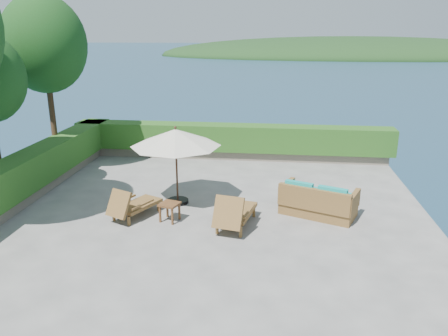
# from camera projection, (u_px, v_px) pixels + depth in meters

# --- Properties ---
(ground) EXTENTS (12.00, 12.00, 0.00)m
(ground) POSITION_uv_depth(u_px,v_px,m) (210.00, 214.00, 12.05)
(ground) COLOR gray
(ground) RESTS_ON ground
(foundation) EXTENTS (12.00, 12.00, 3.00)m
(foundation) POSITION_uv_depth(u_px,v_px,m) (210.00, 264.00, 12.52)
(foundation) COLOR #4E483E
(foundation) RESTS_ON ocean
(ocean) EXTENTS (600.00, 600.00, 0.00)m
(ocean) POSITION_uv_depth(u_px,v_px,m) (211.00, 307.00, 12.95)
(ocean) COLOR #163346
(ocean) RESTS_ON ground
(offshore_island) EXTENTS (126.00, 57.60, 12.60)m
(offshore_island) POSITION_uv_depth(u_px,v_px,m) (350.00, 56.00, 142.71)
(offshore_island) COLOR #133218
(offshore_island) RESTS_ON ocean
(planter_wall_far) EXTENTS (12.00, 0.60, 0.36)m
(planter_wall_far) POSITION_uv_depth(u_px,v_px,m) (231.00, 154.00, 17.30)
(planter_wall_far) COLOR gray
(planter_wall_far) RESTS_ON ground
(planter_wall_left) EXTENTS (0.60, 12.00, 0.36)m
(planter_wall_left) POSITION_uv_depth(u_px,v_px,m) (19.00, 199.00, 12.63)
(planter_wall_left) COLOR gray
(planter_wall_left) RESTS_ON ground
(hedge_far) EXTENTS (12.40, 0.90, 1.00)m
(hedge_far) POSITION_uv_depth(u_px,v_px,m) (231.00, 137.00, 17.10)
(hedge_far) COLOR #1D4714
(hedge_far) RESTS_ON planter_wall_far
(hedge_left) EXTENTS (0.90, 12.40, 1.00)m
(hedge_left) POSITION_uv_depth(u_px,v_px,m) (15.00, 177.00, 12.43)
(hedge_left) COLOR #1D4714
(hedge_left) RESTS_ON planter_wall_left
(tree_far) EXTENTS (2.80, 2.80, 6.03)m
(tree_far) POSITION_uv_depth(u_px,v_px,m) (44.00, 45.00, 14.44)
(tree_far) COLOR #452E1A
(tree_far) RESTS_ON ground
(patio_umbrella) EXTENTS (3.03, 3.03, 2.30)m
(patio_umbrella) POSITION_uv_depth(u_px,v_px,m) (176.00, 138.00, 12.27)
(patio_umbrella) COLOR black
(patio_umbrella) RESTS_ON ground
(lounge_left) EXTENTS (1.25, 1.69, 0.90)m
(lounge_left) POSITION_uv_depth(u_px,v_px,m) (132.00, 205.00, 11.72)
(lounge_left) COLOR brown
(lounge_left) RESTS_ON ground
(lounge_right) EXTENTS (1.05, 1.86, 1.01)m
(lounge_right) POSITION_uv_depth(u_px,v_px,m) (235.00, 212.00, 11.11)
(lounge_right) COLOR brown
(lounge_right) RESTS_ON ground
(side_table) EXTENTS (0.59, 0.59, 0.50)m
(side_table) POSITION_uv_depth(u_px,v_px,m) (170.00, 206.00, 11.51)
(side_table) COLOR brown
(side_table) RESTS_ON ground
(wicker_loveseat) EXTENTS (2.22, 1.70, 0.98)m
(wicker_loveseat) POSITION_uv_depth(u_px,v_px,m) (318.00, 202.00, 11.86)
(wicker_loveseat) COLOR brown
(wicker_loveseat) RESTS_ON ground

